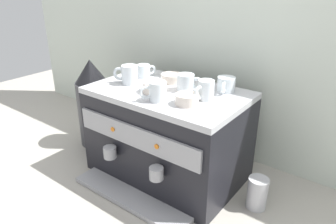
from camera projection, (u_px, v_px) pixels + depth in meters
ground_plane at (168, 171)px, 1.52m from camera, size 4.00×4.00×0.00m
tiled_backsplash_wall at (210, 57)px, 1.58m from camera, size 2.80×0.03×0.98m
espresso_machine at (167, 134)px, 1.43m from camera, size 0.67×0.53×0.42m
ceramic_cup_0 at (144, 71)px, 1.51m from camera, size 0.06×0.09×0.06m
ceramic_cup_1 at (129, 75)px, 1.41m from camera, size 0.12×0.07×0.08m
ceramic_cup_2 at (157, 92)px, 1.22m from camera, size 0.08×0.09×0.08m
ceramic_cup_3 at (187, 82)px, 1.33m from camera, size 0.11×0.07×0.07m
ceramic_cup_4 at (206, 90)px, 1.23m from camera, size 0.06×0.11×0.08m
ceramic_cup_5 at (226, 84)px, 1.32m from camera, size 0.08×0.11×0.06m
ceramic_bowl_0 at (187, 99)px, 1.19m from camera, size 0.09×0.09×0.04m
ceramic_bowl_1 at (172, 78)px, 1.44m from camera, size 0.10×0.10×0.04m
ceramic_bowl_2 at (155, 87)px, 1.32m from camera, size 0.10×0.10×0.04m
coffee_grinder at (94, 104)px, 1.69m from camera, size 0.17×0.17×0.48m
milk_pitcher at (257, 193)px, 1.26m from camera, size 0.08×0.08×0.14m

